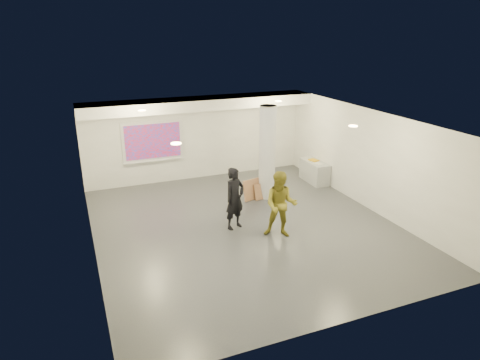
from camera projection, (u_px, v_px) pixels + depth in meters
name	position (u px, v px, depth m)	size (l,w,h in m)	color
floor	(245.00, 227.00, 11.92)	(8.00, 9.00, 0.01)	#3B3D42
ceiling	(246.00, 120.00, 10.91)	(8.00, 9.00, 0.01)	white
wall_back	(197.00, 138.00, 15.34)	(8.00, 0.01, 3.00)	silver
wall_front	(345.00, 254.00, 7.49)	(8.00, 0.01, 3.00)	silver
wall_left	(88.00, 197.00, 9.99)	(0.01, 9.00, 3.00)	silver
wall_right	(368.00, 159.00, 12.83)	(0.01, 9.00, 3.00)	silver
soffit_band	(200.00, 103.00, 14.41)	(8.00, 1.10, 0.36)	white
downlight_nw	(142.00, 111.00, 12.31)	(0.22, 0.22, 0.02)	#EFC47C
downlight_ne	(278.00, 101.00, 13.87)	(0.22, 0.22, 0.02)	#EFC47C
downlight_sw	(176.00, 144.00, 8.83)	(0.22, 0.22, 0.02)	#EFC47C
downlight_se	(353.00, 126.00, 10.39)	(0.22, 0.22, 0.02)	#EFC47C
column	(267.00, 153.00, 13.51)	(0.52, 0.52, 3.00)	silver
projection_screen	(153.00, 142.00, 14.72)	(2.10, 0.13, 1.42)	silver
credenza	(314.00, 172.00, 15.27)	(0.53, 1.28, 0.75)	#999C9E
papers_stack	(318.00, 163.00, 14.92)	(0.23, 0.30, 0.02)	silver
postit_pad	(314.00, 160.00, 15.26)	(0.25, 0.34, 0.03)	gold
cardboard_back	(252.00, 190.00, 13.69)	(0.62, 0.06, 0.68)	#966644
cardboard_front	(261.00, 192.00, 13.75)	(0.47, 0.05, 0.51)	#966644
woman	(235.00, 199.00, 11.58)	(0.63, 0.41, 1.73)	black
man	(281.00, 205.00, 11.11)	(0.87, 0.68, 1.79)	olive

